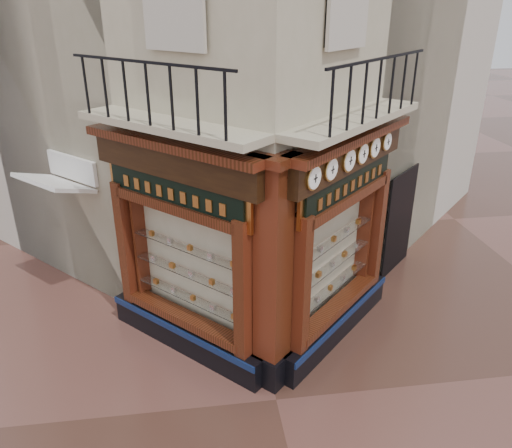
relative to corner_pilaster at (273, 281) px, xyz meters
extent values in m
plane|color=#472A21|center=(0.00, -0.50, -1.95)|extent=(80.00, 80.00, 0.00)
cube|color=beige|center=(-2.47, 8.13, 3.55)|extent=(11.31, 11.31, 11.00)
cube|color=beige|center=(2.47, 8.13, 3.55)|extent=(11.31, 11.31, 11.00)
cube|color=black|center=(-1.44, 1.04, -1.67)|extent=(2.72, 2.72, 0.55)
cube|color=#0D1D45|center=(-1.57, 0.91, -1.46)|extent=(2.50, 2.50, 0.12)
cube|color=#321709|center=(-0.45, 0.05, -0.17)|extent=(0.37, 0.37, 2.45)
cube|color=#321709|center=(-2.43, 2.03, -0.17)|extent=(0.37, 0.37, 2.45)
cube|color=beige|center=(-1.20, 1.27, -0.20)|extent=(1.80, 1.80, 2.10)
cube|color=black|center=(-1.42, 1.05, 1.65)|extent=(2.69, 2.69, 0.50)
cube|color=#321709|center=(-1.47, 1.00, 1.96)|extent=(2.86, 2.86, 0.14)
cube|color=black|center=(1.44, 1.04, -1.67)|extent=(2.72, 2.72, 0.55)
cube|color=#0D1D45|center=(1.57, 0.91, -1.46)|extent=(2.50, 2.50, 0.12)
cube|color=#321709|center=(0.45, 0.05, -0.17)|extent=(0.37, 0.37, 2.45)
cube|color=#321709|center=(2.43, 2.03, -0.17)|extent=(0.37, 0.37, 2.45)
cube|color=beige|center=(1.20, 1.27, -0.20)|extent=(1.80, 1.80, 2.10)
cube|color=black|center=(1.42, 1.05, 1.65)|extent=(2.69, 2.69, 0.50)
cube|color=#321709|center=(1.47, 1.00, 1.96)|extent=(2.86, 2.86, 0.14)
cube|color=black|center=(0.00, 0.00, -1.67)|extent=(0.78, 0.78, 0.55)
cube|color=#321709|center=(0.00, 0.00, 0.25)|extent=(0.64, 0.64, 3.50)
cube|color=#321709|center=(0.00, 0.00, 1.96)|extent=(0.85, 0.85, 0.14)
cube|color=#BDB194|center=(-1.48, 0.99, 2.25)|extent=(2.97, 2.97, 0.12)
cube|color=black|center=(-1.72, 0.76, 3.20)|extent=(2.36, 2.36, 0.04)
cube|color=#BDB194|center=(1.48, 0.99, 2.25)|extent=(2.97, 2.97, 0.12)
cube|color=black|center=(1.72, 0.76, 3.20)|extent=(2.36, 2.36, 0.04)
cylinder|color=#AF873A|center=(0.55, -0.04, 1.67)|extent=(0.30, 0.30, 0.38)
cylinder|color=white|center=(0.58, -0.06, 1.67)|extent=(0.24, 0.24, 0.32)
cube|color=black|center=(0.59, -0.07, 1.67)|extent=(0.02, 0.02, 0.13)
cube|color=black|center=(0.59, -0.07, 1.67)|extent=(0.08, 0.08, 0.01)
cylinder|color=#AF873A|center=(0.91, 0.31, 1.67)|extent=(0.30, 0.30, 0.37)
cylinder|color=white|center=(0.93, 0.29, 1.67)|extent=(0.24, 0.24, 0.32)
cube|color=black|center=(0.94, 0.28, 1.67)|extent=(0.02, 0.02, 0.12)
cube|color=black|center=(0.94, 0.28, 1.67)|extent=(0.07, 0.07, 0.01)
cylinder|color=#AF873A|center=(1.32, 0.72, 1.67)|extent=(0.31, 0.31, 0.40)
cylinder|color=white|center=(1.34, 0.70, 1.67)|extent=(0.25, 0.25, 0.34)
cube|color=black|center=(1.35, 0.69, 1.67)|extent=(0.02, 0.02, 0.13)
cube|color=black|center=(1.35, 0.69, 1.67)|extent=(0.08, 0.08, 0.01)
cylinder|color=#AF873A|center=(1.65, 1.06, 1.67)|extent=(0.30, 0.30, 0.37)
cylinder|color=white|center=(1.67, 1.04, 1.67)|extent=(0.24, 0.24, 0.32)
cube|color=black|center=(1.69, 1.03, 1.67)|extent=(0.02, 0.02, 0.12)
cube|color=black|center=(1.69, 1.03, 1.67)|extent=(0.07, 0.07, 0.01)
cylinder|color=#AF873A|center=(1.98, 1.39, 1.67)|extent=(0.30, 0.30, 0.38)
cylinder|color=white|center=(2.01, 1.37, 1.67)|extent=(0.25, 0.25, 0.33)
cube|color=black|center=(2.02, 1.36, 1.67)|extent=(0.02, 0.02, 0.13)
cube|color=black|center=(2.02, 1.36, 1.67)|extent=(0.08, 0.08, 0.01)
cylinder|color=#AF873A|center=(2.34, 1.75, 1.67)|extent=(0.28, 0.28, 0.34)
cylinder|color=white|center=(2.36, 1.73, 1.67)|extent=(0.22, 0.22, 0.29)
cube|color=black|center=(2.37, 1.72, 1.67)|extent=(0.02, 0.02, 0.11)
cube|color=black|center=(2.37, 1.72, 1.67)|extent=(0.07, 0.07, 0.01)
cube|color=#C17D38|center=(-1.45, 1.03, 1.15)|extent=(2.28, 2.28, 0.61)
cube|color=black|center=(-1.48, 1.00, 1.15)|extent=(2.13, 2.13, 0.46)
cube|color=#C17D38|center=(1.45, 1.03, 1.15)|extent=(2.23, 2.23, 0.60)
cube|color=black|center=(1.48, 1.00, 1.15)|extent=(2.08, 2.08, 0.45)
camera|label=1|loc=(-1.18, -6.62, 3.98)|focal=35.00mm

